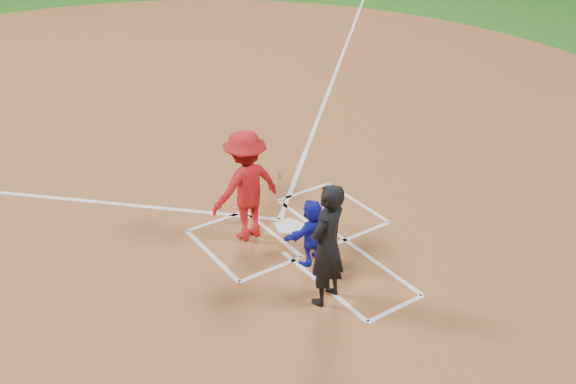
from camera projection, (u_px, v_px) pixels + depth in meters
ground at (289, 227)px, 11.55m from camera, size 120.00×120.00×0.00m
home_plate_dirt at (152, 122)px, 15.89m from camera, size 28.00×28.00×0.01m
home_plate at (289, 226)px, 11.54m from camera, size 0.60×0.60×0.02m
catcher at (312, 232)px, 10.34m from camera, size 1.10×0.58×1.14m
umpire at (327, 245)px, 9.26m from camera, size 0.82×0.67×1.95m
chalk_markings at (164, 131)px, 15.37m from camera, size 28.35×17.32×0.01m
batter_at_plate at (246, 186)px, 10.82m from camera, size 1.52×0.90×1.98m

